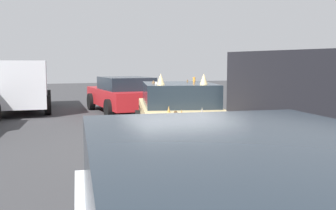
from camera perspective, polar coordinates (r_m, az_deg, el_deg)
ground_plane at (r=9.21m, az=1.73°, el=-5.50°), size 60.00×60.00×0.00m
art_car_decorated at (r=9.15m, az=1.70°, el=-1.09°), size 4.68×2.90×1.64m
parked_van_row_back_far at (r=16.31m, az=-21.09°, el=3.10°), size 5.30×2.64×1.97m
parked_sedan_near_right at (r=14.70m, az=-6.63°, el=1.59°), size 4.59×2.11×1.37m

